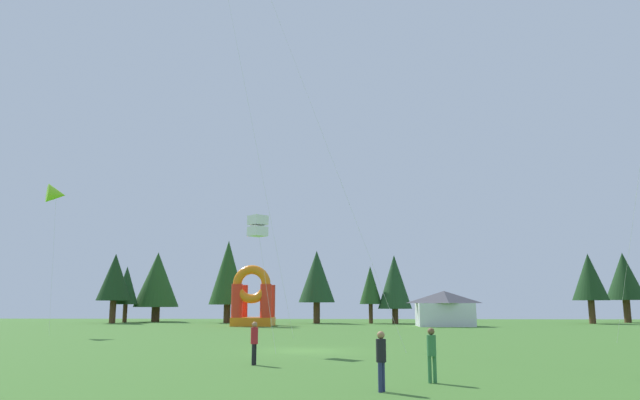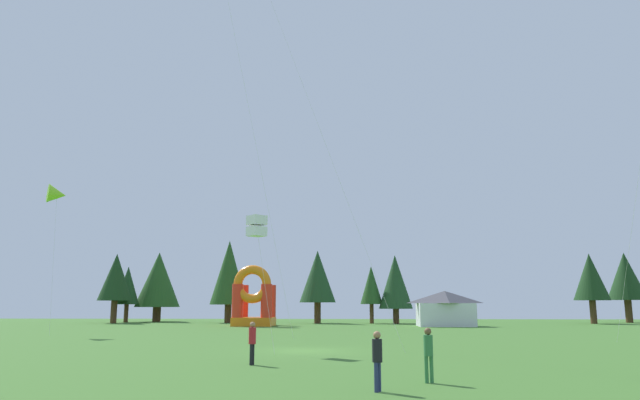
# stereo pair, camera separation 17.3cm
# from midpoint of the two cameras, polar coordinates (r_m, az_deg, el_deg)

# --- Properties ---
(ground_plane) EXTENTS (120.00, 120.00, 0.00)m
(ground_plane) POSITION_cam_midpoint_polar(r_m,az_deg,el_deg) (30.76, -1.41, -14.54)
(ground_plane) COLOR #3D6B28
(kite_lime_delta) EXTENTS (2.44, 3.17, 12.09)m
(kite_lime_delta) POSITION_cam_midpoint_polar(r_m,az_deg,el_deg) (52.81, -24.49, 0.52)
(kite_lime_delta) COLOR #8CD826
(kite_lime_delta) RESTS_ON ground_plane
(kite_white_box) EXTENTS (1.73, 1.68, 6.90)m
(kite_white_box) POSITION_cam_midpoint_polar(r_m,az_deg,el_deg) (30.46, -6.28, -2.55)
(kite_white_box) COLOR white
(kite_white_box) RESTS_ON ground_plane
(person_midfield) EXTENTS (0.32, 0.32, 1.65)m
(person_midfield) POSITION_cam_midpoint_polar(r_m,az_deg,el_deg) (18.83, 10.60, -14.24)
(person_midfield) COLOR #33723F
(person_midfield) RESTS_ON ground_plane
(person_far_side) EXTENTS (0.39, 0.39, 1.64)m
(person_far_side) POSITION_cam_midpoint_polar(r_m,az_deg,el_deg) (16.82, 5.70, -14.91)
(person_far_side) COLOR navy
(person_far_side) RESTS_ON ground_plane
(person_left_edge) EXTENTS (0.36, 0.36, 1.68)m
(person_left_edge) POSITION_cam_midpoint_polar(r_m,az_deg,el_deg) (23.88, -6.66, -13.38)
(person_left_edge) COLOR black
(person_left_edge) RESTS_ON ground_plane
(inflatable_orange_dome) EXTENTS (4.23, 4.39, 6.37)m
(inflatable_orange_dome) POSITION_cam_midpoint_polar(r_m,az_deg,el_deg) (63.41, -6.66, -9.96)
(inflatable_orange_dome) COLOR orange
(inflatable_orange_dome) RESTS_ON ground_plane
(festival_tent) EXTENTS (5.73, 4.02, 3.67)m
(festival_tent) POSITION_cam_midpoint_polar(r_m,az_deg,el_deg) (63.57, 12.01, -10.35)
(festival_tent) COLOR silver
(festival_tent) RESTS_ON ground_plane
(tree_row_0) EXTENTS (4.11, 4.11, 8.40)m
(tree_row_0) POSITION_cam_midpoint_polar(r_m,az_deg,el_deg) (76.18, -19.52, -7.16)
(tree_row_0) COLOR #4C331E
(tree_row_0) RESTS_ON ground_plane
(tree_row_1) EXTENTS (3.00, 3.00, 7.02)m
(tree_row_1) POSITION_cam_midpoint_polar(r_m,az_deg,el_deg) (78.91, -18.47, -7.96)
(tree_row_1) COLOR #4C331E
(tree_row_1) RESTS_ON ground_plane
(tree_row_2) EXTENTS (5.81, 5.81, 9.03)m
(tree_row_2) POSITION_cam_midpoint_polar(r_m,az_deg,el_deg) (80.27, -15.71, -7.52)
(tree_row_2) COLOR #4C331E
(tree_row_2) RESTS_ON ground_plane
(tree_row_3) EXTENTS (4.59, 4.59, 10.17)m
(tree_row_3) POSITION_cam_midpoint_polar(r_m,az_deg,el_deg) (74.15, -9.06, -7.03)
(tree_row_3) COLOR #4C331E
(tree_row_3) RESTS_ON ground_plane
(tree_row_4) EXTENTS (4.41, 4.41, 8.75)m
(tree_row_4) POSITION_cam_midpoint_polar(r_m,az_deg,el_deg) (71.67, -0.39, -7.53)
(tree_row_4) COLOR #4C331E
(tree_row_4) RESTS_ON ground_plane
(tree_row_5) EXTENTS (2.68, 2.68, 6.82)m
(tree_row_5) POSITION_cam_midpoint_polar(r_m,az_deg,el_deg) (71.12, 4.89, -8.33)
(tree_row_5) COLOR #4C331E
(tree_row_5) RESTS_ON ground_plane
(tree_row_6) EXTENTS (4.02, 4.02, 8.12)m
(tree_row_6) POSITION_cam_midpoint_polar(r_m,az_deg,el_deg) (70.93, 7.23, -7.96)
(tree_row_6) COLOR #4C331E
(tree_row_6) RESTS_ON ground_plane
(tree_row_7) EXTENTS (4.13, 4.13, 8.28)m
(tree_row_7) POSITION_cam_midpoint_polar(r_m,az_deg,el_deg) (77.28, 24.79, -6.89)
(tree_row_7) COLOR #4C331E
(tree_row_7) RESTS_ON ground_plane
(tree_row_8) EXTENTS (4.65, 4.65, 8.71)m
(tree_row_8) POSITION_cam_midpoint_polar(r_m,az_deg,el_deg) (83.24, 27.57, -6.67)
(tree_row_8) COLOR #4C331E
(tree_row_8) RESTS_ON ground_plane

